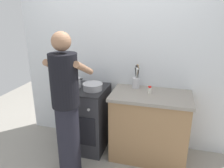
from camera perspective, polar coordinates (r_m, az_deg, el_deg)
name	(u,v)px	position (r m, az deg, el deg)	size (l,w,h in m)	color
ground	(106,155)	(3.12, -1.55, -18.31)	(6.00, 6.00, 0.00)	gray
back_wall	(130,59)	(2.99, 4.74, 6.58)	(3.20, 0.10, 2.50)	silver
countertop	(149,126)	(2.91, 9.89, -10.95)	(1.00, 0.60, 0.90)	#99724C
stove_range	(85,118)	(3.09, -7.11, -8.88)	(0.60, 0.62, 0.90)	#2D2D33
pot	(74,83)	(2.94, -10.14, 0.38)	(0.25, 0.19, 0.13)	#B2B2B7
mixing_bowl	(93,86)	(2.81, -5.19, -0.60)	(0.27, 0.27, 0.09)	#B7B7BC
utensil_crock	(136,81)	(2.88, 6.44, 0.83)	(0.10, 0.10, 0.32)	silver
spice_bottle	(150,90)	(2.72, 10.01, -1.58)	(0.04, 0.04, 0.10)	silver
person	(67,109)	(2.43, -12.03, -6.51)	(0.41, 0.50, 1.70)	black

